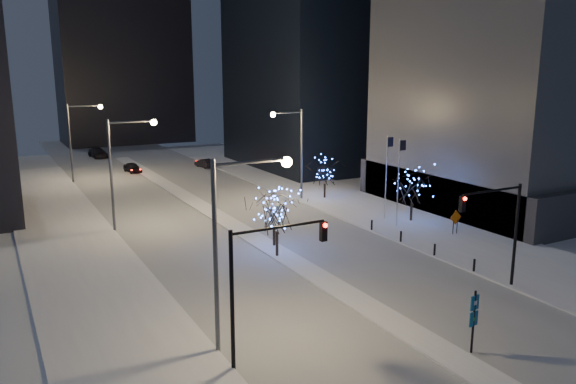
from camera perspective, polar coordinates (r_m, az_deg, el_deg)
ground at (r=33.15m, az=11.01°, el=-13.19°), size 160.00×160.00×0.00m
road at (r=62.63m, az=-9.70°, el=-0.92°), size 20.00×130.00×0.02m
median at (r=58.03m, az=-8.09°, el=-1.86°), size 2.00×80.00×0.15m
east_sidewalk at (r=56.73m, az=9.95°, el=-2.25°), size 10.00×90.00×0.15m
west_sidewalk at (r=45.42m, az=-20.35°, el=-6.54°), size 8.00×90.00×0.15m
midrise_block at (r=67.25m, az=24.65°, el=11.94°), size 30.00×22.00×30.00m
plinth at (r=68.34m, az=23.68°, el=1.02°), size 30.00×24.00×4.00m
horizon_block at (r=117.82m, az=-16.60°, el=15.14°), size 24.00×14.00×42.00m
street_lamp_w_near at (r=28.03m, az=-5.43°, el=-3.58°), size 4.40×0.56×10.00m
street_lamp_w_mid at (r=51.50m, az=-16.48°, el=3.26°), size 4.40×0.56×10.00m
street_lamp_w_far at (r=75.96m, az=-20.54°, el=5.75°), size 4.40×0.56×10.00m
street_lamp_east at (r=61.01m, az=0.66°, el=5.06°), size 3.90×0.56×10.00m
traffic_signal_west at (r=27.02m, az=-2.68°, el=-8.03°), size 5.26×0.43×7.00m
traffic_signal_east at (r=38.22m, az=20.77°, el=-2.73°), size 5.26×0.43×7.00m
flagpoles at (r=52.63m, az=10.59°, el=1.86°), size 1.35×2.60×8.00m
bollards at (r=46.26m, az=12.98°, el=-5.05°), size 0.16×12.16×0.90m
car_near at (r=82.01m, az=-15.52°, el=2.40°), size 2.07×4.17×1.37m
car_mid at (r=84.09m, az=-8.47°, el=2.93°), size 2.00×4.08×1.29m
car_far at (r=97.67m, az=-18.74°, el=3.78°), size 2.73×5.56×1.56m
holiday_tree_median_near at (r=42.50m, az=-1.14°, el=-1.96°), size 4.69×4.69×5.45m
holiday_tree_median_far at (r=45.21m, az=-1.44°, el=-2.02°), size 4.16×4.16×4.45m
holiday_tree_plaza_near at (r=53.93m, az=12.53°, el=0.54°), size 5.14×5.14×5.17m
holiday_tree_plaza_far at (r=62.42m, az=3.77°, el=2.18°), size 4.18×4.18×4.85m
wayfinding_sign at (r=30.36m, az=18.36°, el=-11.79°), size 0.60×0.17×3.37m
construction_sign at (r=50.89m, az=16.66°, el=-2.70°), size 1.29×0.07×2.12m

